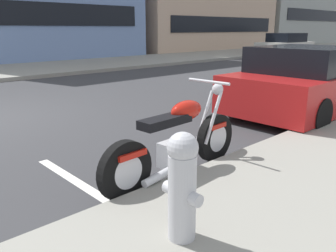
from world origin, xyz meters
TOP-DOWN VIEW (x-y plane):
  - sidewalk_far_curb at (12.00, 7.27)m, footprint 120.00×5.00m
  - parking_stall_stripe at (0.00, -4.17)m, footprint 0.12×2.20m
  - parked_motorcycle at (0.97, -4.71)m, footprint 2.21×0.62m
  - parked_car_second_in_row at (5.31, -4.20)m, footprint 4.05×1.95m
  - car_opposite_curb at (19.29, 3.99)m, footprint 4.24×2.03m
  - fire_hydrant at (-0.04, -5.78)m, footprint 0.24×0.36m

SIDE VIEW (x-z plane):
  - parking_stall_stripe at x=0.00m, z-range 0.00..0.01m
  - sidewalk_far_curb at x=12.00m, z-range 0.00..0.14m
  - parked_motorcycle at x=0.97m, z-range -0.13..1.00m
  - fire_hydrant at x=-0.04m, z-range 0.17..1.04m
  - parked_car_second_in_row at x=5.31m, z-range -0.04..1.35m
  - car_opposite_curb at x=19.29m, z-range -0.04..1.41m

